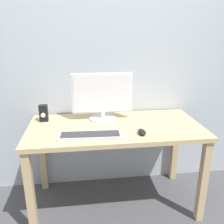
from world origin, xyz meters
TOP-DOWN VIEW (x-y plane):
  - ground_plane at (0.00, 0.00)m, footprint 6.00×6.00m
  - wall_back at (0.00, 0.39)m, footprint 3.04×0.04m
  - desk at (0.00, 0.00)m, footprint 1.44×0.70m
  - monitor at (-0.09, 0.17)m, footprint 0.53×0.24m
  - keyboard_primary at (-0.22, -0.21)m, footprint 0.48×0.16m
  - mouse at (0.18, -0.21)m, footprint 0.06×0.11m
  - audio_controller at (-0.61, 0.18)m, footprint 0.07×0.07m

SIDE VIEW (x-z plane):
  - ground_plane at x=0.00m, z-range 0.00..0.00m
  - desk at x=0.00m, z-range 0.28..1.06m
  - keyboard_primary at x=-0.22m, z-range 0.77..0.80m
  - mouse at x=0.18m, z-range 0.77..0.81m
  - audio_controller at x=-0.61m, z-range 0.77..0.92m
  - monitor at x=-0.09m, z-range 0.77..1.18m
  - wall_back at x=0.00m, z-range 0.00..3.00m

